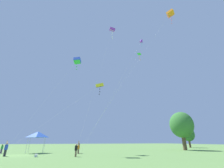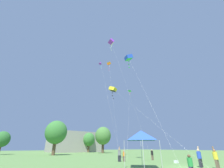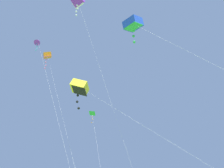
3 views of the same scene
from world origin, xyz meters
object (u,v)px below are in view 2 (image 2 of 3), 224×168
Objects in this scene: cooler_box at (176,162)px; person_green_shirt at (190,165)px; person_blue_shirt at (199,157)px; person_grey_shirt at (119,154)px; kite_blue_box_0 at (129,58)px; kite_purple_diamond_5 at (101,63)px; person_black_shirt at (152,154)px; kite_green_delta_3 at (130,92)px; festival_tent at (141,135)px; kite_purple_box_1 at (111,42)px; kite_yellow_box_2 at (113,89)px; kite_orange_box_4 at (109,64)px; person_orange_shirt at (124,155)px; person_yellow_shirt at (216,158)px.

person_green_shirt reaches higher than cooler_box.
person_blue_shirt is 10.71m from person_grey_shirt.
kite_blue_box_0 is 0.74× the size of kite_purple_diamond_5.
person_black_shirt is 17.30m from kite_green_delta_3.
kite_purple_box_1 reaches higher than festival_tent.
kite_green_delta_3 is at bearing 25.95° from kite_yellow_box_2.
cooler_box is 0.02× the size of kite_orange_box_4.
person_orange_shirt is 0.84× the size of person_yellow_shirt.
kite_orange_box_4 reaches higher than person_black_shirt.
person_orange_shirt is 5.47m from person_black_shirt.
person_grey_shirt is 12.25m from person_yellow_shirt.
kite_green_delta_3 reaches higher than person_green_shirt.
person_blue_shirt is at bearing -90.33° from kite_purple_box_1.
cooler_box is at bearing 7.69° from festival_tent.
person_orange_shirt is at bearing -66.13° from person_yellow_shirt.
cooler_box is at bearing -87.21° from kite_purple_diamond_5.
kite_blue_box_0 is at bearing -58.50° from person_black_shirt.
kite_orange_box_4 is at bearing -167.19° from person_black_shirt.
person_orange_shirt is at bearing 128.54° from person_grey_shirt.
person_green_shirt is (-6.49, -0.71, -0.20)m from person_yellow_shirt.
person_orange_shirt is at bearing 105.21° from kite_blue_box_0.
kite_blue_box_0 is at bearing -134.00° from kite_green_delta_3.
person_green_shirt is 20.66m from kite_blue_box_0.
kite_orange_box_4 is 1.16× the size of kite_purple_diamond_5.
person_black_shirt is (1.43, 5.07, 0.72)m from cooler_box.
festival_tent is 8.34m from person_orange_shirt.
kite_purple_diamond_5 is at bearing -145.71° from person_black_shirt.
kite_green_delta_3 reaches higher than cooler_box.
kite_purple_box_1 is at bearing -163.29° from person_orange_shirt.
kite_purple_box_1 reaches higher than person_grey_shirt.
person_green_shirt is at bearing 22.43° from person_yellow_shirt.
person_yellow_shirt is 0.08× the size of kite_purple_box_1.
person_yellow_shirt is at bearing -93.44° from kite_purple_diamond_5.
kite_purple_diamond_5 is (2.61, 9.05, 11.38)m from kite_yellow_box_2.
person_yellow_shirt reaches higher than person_orange_shirt.
kite_purple_diamond_5 is (6.78, 19.43, 20.83)m from festival_tent.
kite_purple_diamond_5 is at bearing -150.30° from person_grey_shirt.
person_green_shirt is at bearing -107.67° from kite_purple_diamond_5.
person_green_shirt is 32.03m from kite_purple_box_1.
kite_orange_box_4 is (13.82, 28.96, 26.95)m from person_green_shirt.
person_black_shirt is (3.78, 10.91, -0.11)m from person_yellow_shirt.
kite_yellow_box_2 is (1.24, 3.16, 11.59)m from person_grey_shirt.
kite_green_delta_3 reaches higher than person_yellow_shirt.
kite_yellow_box_2 is 0.98× the size of kite_green_delta_3.
cooler_box is 21.14m from kite_green_delta_3.
person_grey_shirt reaches higher than person_green_shirt.
person_yellow_shirt is at bearing -111.65° from kite_green_delta_3.
person_black_shirt is at bearing -40.81° from kite_yellow_box_2.
cooler_box is 30.09m from kite_purple_diamond_5.
person_yellow_shirt is 11.54m from person_black_shirt.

